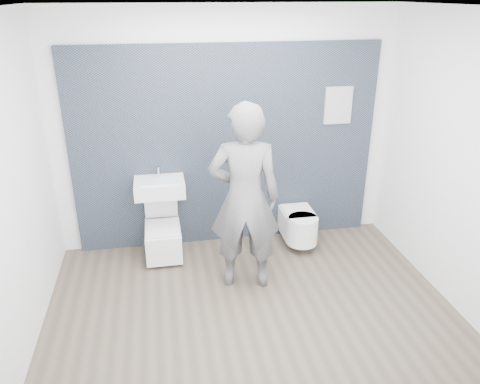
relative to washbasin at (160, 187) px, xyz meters
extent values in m
plane|color=brown|center=(0.82, -1.23, -0.86)|extent=(4.00, 4.00, 0.00)
plane|color=white|center=(0.82, 0.27, 0.54)|extent=(4.00, 0.00, 4.00)
plane|color=white|center=(0.82, -2.73, 0.54)|extent=(4.00, 0.00, 4.00)
plane|color=white|center=(-1.18, -1.23, 0.54)|extent=(0.00, 3.00, 3.00)
plane|color=white|center=(2.82, -1.23, 0.54)|extent=(0.00, 3.00, 3.00)
plane|color=white|center=(0.82, -1.23, 1.94)|extent=(4.00, 4.00, 0.00)
cube|color=black|center=(0.82, 0.24, -0.86)|extent=(3.60, 0.06, 2.40)
cube|color=white|center=(0.00, 0.00, -0.01)|extent=(0.56, 0.42, 0.17)
cube|color=silver|center=(0.00, -0.02, 0.08)|extent=(0.39, 0.28, 0.03)
cylinder|color=silver|center=(0.00, 0.15, 0.15)|extent=(0.02, 0.02, 0.14)
cylinder|color=silver|center=(0.00, 0.10, 0.21)|extent=(0.02, 0.09, 0.02)
cylinder|color=silver|center=(0.00, 0.19, -0.15)|extent=(0.04, 0.04, 0.11)
cube|color=white|center=(0.00, -0.08, -0.65)|extent=(0.41, 0.59, 0.34)
cylinder|color=silver|center=(0.00, -0.13, -0.49)|extent=(0.29, 0.29, 0.03)
cube|color=white|center=(0.00, -0.13, -0.47)|extent=(0.39, 0.47, 0.02)
cube|color=white|center=(0.00, 0.11, -0.25)|extent=(0.39, 0.13, 0.42)
cube|color=silver|center=(0.00, 0.18, -0.78)|extent=(0.11, 0.06, 0.08)
cube|color=white|center=(1.65, -0.01, -0.60)|extent=(0.38, 0.44, 0.31)
cylinder|color=white|center=(1.65, -0.23, -0.60)|extent=(0.38, 0.38, 0.31)
cube|color=white|center=(1.65, -0.04, -0.43)|extent=(0.36, 0.42, 0.03)
cylinder|color=white|center=(1.65, -0.25, -0.43)|extent=(0.36, 0.36, 0.03)
cube|color=silver|center=(1.65, 0.18, -0.72)|extent=(0.10, 0.06, 0.08)
cube|color=silver|center=(2.15, 0.20, -0.86)|extent=(0.33, 0.03, 0.44)
imported|color=slate|center=(0.84, -0.78, 0.13)|extent=(0.79, 0.59, 1.98)
camera|label=1|loc=(0.02, -4.99, 2.04)|focal=35.00mm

